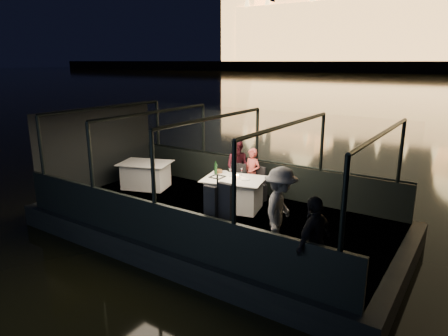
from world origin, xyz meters
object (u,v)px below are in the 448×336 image
Objects in this scene: coat_stand at (218,211)px; person_man_maroon at (239,167)px; passenger_dark at (314,238)px; chair_port_right at (256,184)px; chair_port_left at (235,182)px; wine_bottle at (216,168)px; dining_table_aft at (146,175)px; dining_table_central at (234,194)px; passenger_stripe at (280,211)px; person_woman_coral at (252,171)px.

coat_stand is 3.67m from person_man_maroon.
passenger_dark is (3.43, -3.31, 0.10)m from person_man_maroon.
chair_port_right is 0.78m from person_man_maroon.
chair_port_left is 2.71× the size of wine_bottle.
dining_table_aft is at bearing -177.95° from chair_port_left.
dining_table_central is 0.97× the size of person_man_maroon.
chair_port_right is 0.57× the size of passenger_dark.
chair_port_right is (0.54, 0.18, 0.00)m from chair_port_left.
chair_port_left is at bearing 116.65° from coat_stand.
chair_port_left is (2.63, 0.59, 0.06)m from dining_table_aft.
passenger_stripe reaches higher than person_man_maroon.
passenger_dark is (1.84, -0.01, -0.05)m from coat_stand.
wine_bottle is (-3.53, 2.37, 0.06)m from passenger_dark.
passenger_stripe reaches higher than passenger_dark.
wine_bottle reaches higher than chair_port_left.
coat_stand reaches higher than chair_port_left.
dining_table_central is 3.74m from passenger_dark.
coat_stand is at bearing -55.63° from chair_port_right.
passenger_stripe is at bearing -17.25° from dining_table_aft.
person_woman_coral is 1.03m from wine_bottle.
chair_port_left is at bearing -130.48° from person_woman_coral.
chair_port_right is at bearing 8.03° from chair_port_left.
chair_port_left is 0.68× the size of person_woman_coral.
coat_stand is (0.91, -3.07, 0.45)m from chair_port_right.
chair_port_left is at bearing -143.51° from chair_port_right.
dining_table_aft is at bearing 59.92° from passenger_stripe.
person_woman_coral is (-1.11, 3.19, -0.15)m from coat_stand.
person_man_maroon reaches higher than chair_port_left.
chair_port_left is at bearing -121.88° from passenger_dark.
wine_bottle is at bearing -114.40° from passenger_dark.
dining_table_aft is 0.93× the size of person_man_maroon.
coat_stand is at bearing 117.75° from passenger_stripe.
dining_table_central is 2.53m from passenger_stripe.
dining_table_central reaches higher than dining_table_aft.
chair_port_right is 3.23m from coat_stand.
wine_bottle reaches higher than dining_table_aft.
passenger_dark is (2.93, -2.28, 0.47)m from dining_table_central.
passenger_dark reaches higher than dining_table_aft.
wine_bottle is (-0.60, 0.09, 0.53)m from dining_table_central.
dining_table_central is at bearing -8.63° from wine_bottle.
chair_port_left reaches higher than chair_port_right.
dining_table_central is at bearing -118.40° from passenger_dark.
chair_port_left is 3.19m from passenger_stripe.
wine_bottle reaches higher than dining_table_central.
passenger_dark is (2.95, -3.20, 0.10)m from person_woman_coral.
wine_bottle is at bearing 171.37° from dining_table_central.
person_man_maroon reaches higher than wine_bottle.
person_woman_coral reaches higher than chair_port_right.
coat_stand reaches higher than dining_table_central.
coat_stand is 4.73× the size of wine_bottle.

